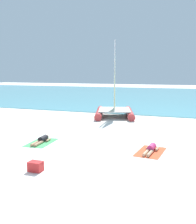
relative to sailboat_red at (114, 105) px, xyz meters
The scene contains 8 objects.
ground_plane 1.66m from the sailboat_red, 63.00° to the right, with size 120.00×120.00×0.00m, color white.
ocean_water 21.23m from the sailboat_red, 88.31° to the left, with size 120.00×40.00×0.05m, color #5BB2C1.
sailboat_red is the anchor object (origin of this frame).
towel_middle 9.20m from the sailboat_red, 97.64° to the right, with size 1.10×1.90×0.01m, color #4CB266.
sunbather_middle 9.13m from the sailboat_red, 97.73° to the right, with size 0.58×1.57×0.30m.
towel_right 9.79m from the sailboat_red, 63.86° to the right, with size 1.10×1.90×0.01m, color #EA5933.
sunbather_right 9.72m from the sailboat_red, 63.65° to the right, with size 0.58×1.57×0.30m.
cooler_box 12.57m from the sailboat_red, 86.70° to the right, with size 0.50×0.36×0.36m, color red.
Camera 1 is at (5.35, -9.06, 3.56)m, focal length 41.87 mm.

